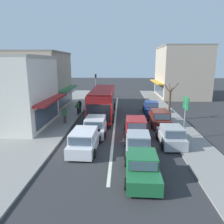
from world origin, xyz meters
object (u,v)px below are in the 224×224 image
(city_bus, at_px, (103,100))
(wagon_behind_bus_near, at_px, (136,127))
(parked_wagon_kerb_second, at_px, (159,118))
(pedestrian_browsing_midblock, at_px, (65,114))
(sedan_queue_far_back, at_px, (142,167))
(traffic_light_downstreet, at_px, (96,82))
(directional_road_sign, at_px, (186,107))
(parked_sedan_kerb_third, at_px, (151,108))
(hatchback_behind_bus_mid, at_px, (138,144))
(street_tree_right, at_px, (170,103))
(parked_hatchback_kerb_front, at_px, (171,136))
(pedestrian_with_handbag_near, at_px, (78,107))
(pedestrian_far_walker, at_px, (80,105))
(wagon_queue_gap_filler, at_px, (85,140))
(wagon_adjacent_lane_trail, at_px, (96,126))

(city_bus, bearing_deg, wagon_behind_bus_near, -63.47)
(wagon_behind_bus_near, xyz_separation_m, parked_wagon_kerb_second, (2.58, 3.27, 0.00))
(parked_wagon_kerb_second, height_order, pedestrian_browsing_midblock, pedestrian_browsing_midblock)
(sedan_queue_far_back, distance_m, traffic_light_downstreet, 28.67)
(directional_road_sign, bearing_deg, parked_sedan_kerb_third, 98.93)
(hatchback_behind_bus_mid, bearing_deg, traffic_light_downstreet, 103.08)
(traffic_light_downstreet, distance_m, directional_road_sign, 23.61)
(parked_sedan_kerb_third, distance_m, street_tree_right, 3.92)
(city_bus, relative_size, street_tree_right, 2.65)
(parked_hatchback_kerb_front, distance_m, pedestrian_with_handbag_near, 12.79)
(wagon_behind_bus_near, height_order, parked_hatchback_kerb_front, wagon_behind_bus_near)
(wagon_behind_bus_near, distance_m, pedestrian_far_walker, 10.19)
(wagon_queue_gap_filler, xyz_separation_m, parked_wagon_kerb_second, (6.50, 6.79, 0.00))
(city_bus, height_order, wagon_behind_bus_near, city_bus)
(city_bus, bearing_deg, directional_road_sign, -45.75)
(city_bus, height_order, pedestrian_far_walker, city_bus)
(pedestrian_far_walker, bearing_deg, wagon_queue_gap_filler, -77.86)
(pedestrian_with_handbag_near, bearing_deg, pedestrian_browsing_midblock, -99.10)
(parked_sedan_kerb_third, bearing_deg, city_bus, -162.70)
(wagon_queue_gap_filler, relative_size, directional_road_sign, 1.27)
(hatchback_behind_bus_mid, relative_size, pedestrian_browsing_midblock, 2.31)
(parked_wagon_kerb_second, bearing_deg, traffic_light_downstreet, 115.71)
(street_tree_right, bearing_deg, pedestrian_far_walker, 166.09)
(pedestrian_browsing_midblock, bearing_deg, wagon_queue_gap_filler, -64.65)
(sedan_queue_far_back, xyz_separation_m, wagon_behind_bus_near, (0.13, 7.23, 0.08))
(city_bus, xyz_separation_m, street_tree_right, (7.46, -1.53, 0.05))
(pedestrian_browsing_midblock, bearing_deg, wagon_behind_bus_near, -23.59)
(wagon_behind_bus_near, height_order, parked_sedan_kerb_third, wagon_behind_bus_near)
(wagon_queue_gap_filler, height_order, parked_wagon_kerb_second, same)
(city_bus, bearing_deg, sedan_queue_far_back, -76.81)
(parked_hatchback_kerb_front, bearing_deg, directional_road_sign, 47.14)
(city_bus, distance_m, pedestrian_with_handbag_near, 3.09)
(parked_wagon_kerb_second, xyz_separation_m, street_tree_right, (1.43, 2.09, 1.19))
(wagon_queue_gap_filler, relative_size, pedestrian_with_handbag_near, 2.80)
(hatchback_behind_bus_mid, relative_size, directional_road_sign, 1.04)
(wagon_queue_gap_filler, relative_size, hatchback_behind_bus_mid, 1.21)
(parked_wagon_kerb_second, relative_size, pedestrian_with_handbag_near, 2.76)
(wagon_adjacent_lane_trail, xyz_separation_m, street_tree_right, (7.54, 5.15, 1.19))
(hatchback_behind_bus_mid, distance_m, pedestrian_far_walker, 13.41)
(sedan_queue_far_back, relative_size, street_tree_right, 1.03)
(pedestrian_with_handbag_near, bearing_deg, wagon_queue_gap_filler, -76.41)
(pedestrian_with_handbag_near, bearing_deg, wagon_adjacent_lane_trail, -66.48)
(city_bus, xyz_separation_m, hatchback_behind_bus_mid, (3.34, -10.80, -1.17))
(parked_wagon_kerb_second, bearing_deg, city_bus, 149.00)
(hatchback_behind_bus_mid, xyz_separation_m, pedestrian_browsing_midblock, (-6.93, 6.98, 0.36))
(pedestrian_with_handbag_near, bearing_deg, parked_wagon_kerb_second, -21.80)
(wagon_behind_bus_near, bearing_deg, traffic_light_downstreet, 105.71)
(city_bus, distance_m, pedestrian_far_walker, 3.22)
(sedan_queue_far_back, relative_size, pedestrian_far_walker, 2.60)
(hatchback_behind_bus_mid, xyz_separation_m, traffic_light_downstreet, (-5.74, 24.69, 2.15))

